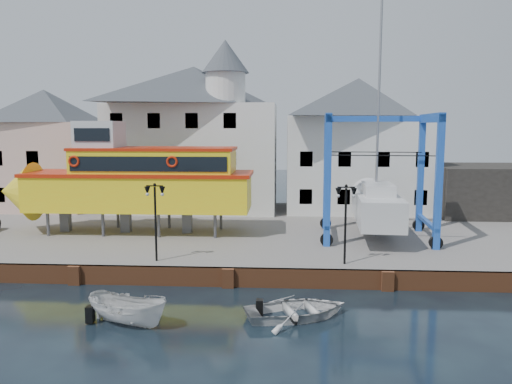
{
  "coord_description": "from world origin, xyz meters",
  "views": [
    {
      "loc": [
        2.88,
        -24.46,
        8.15
      ],
      "look_at": [
        1.0,
        7.0,
        4.0
      ],
      "focal_mm": 35.0,
      "sensor_mm": 36.0,
      "label": 1
    }
  ],
  "objects": [
    {
      "name": "tour_boat",
      "position": [
        -7.92,
        8.34,
        4.54
      ],
      "size": [
        17.24,
        4.2,
        7.5
      ],
      "rotation": [
        0.0,
        0.0,
        0.0
      ],
      "color": "#59595E",
      "rests_on": "hardstanding"
    },
    {
      "name": "ground",
      "position": [
        0.0,
        0.0,
        0.0
      ],
      "size": [
        140.0,
        140.0,
        0.0
      ],
      "primitive_type": "plane",
      "color": "black",
      "rests_on": "ground"
    },
    {
      "name": "quay_wall",
      "position": [
        -0.0,
        0.1,
        0.5
      ],
      "size": [
        44.0,
        0.47,
        1.0
      ],
      "color": "brown",
      "rests_on": "ground"
    },
    {
      "name": "motorboat_a",
      "position": [
        -3.6,
        -5.02,
        0.0
      ],
      "size": [
        4.07,
        2.69,
        1.47
      ],
      "primitive_type": "imported",
      "rotation": [
        0.0,
        0.0,
        1.21
      ],
      "color": "silver",
      "rests_on": "ground"
    },
    {
      "name": "building_pink",
      "position": [
        -18.0,
        18.0,
        6.15
      ],
      "size": [
        8.0,
        7.0,
        10.3
      ],
      "color": "beige",
      "rests_on": "hardstanding"
    },
    {
      "name": "travel_lift",
      "position": [
        8.77,
        8.41,
        3.54
      ],
      "size": [
        7.48,
        10.25,
        15.27
      ],
      "rotation": [
        0.0,
        0.0,
        -0.07
      ],
      "color": "#1446AD",
      "rests_on": "hardstanding"
    },
    {
      "name": "hardstanding",
      "position": [
        0.0,
        11.0,
        0.5
      ],
      "size": [
        44.0,
        22.0,
        1.0
      ],
      "primitive_type": "cube",
      "color": "#5F5C5A",
      "rests_on": "ground"
    },
    {
      "name": "motorboat_b",
      "position": [
        3.4,
        -3.83,
        0.0
      ],
      "size": [
        5.24,
        4.42,
        0.93
      ],
      "primitive_type": "imported",
      "rotation": [
        0.0,
        0.0,
        1.88
      ],
      "color": "silver",
      "rests_on": "ground"
    },
    {
      "name": "building_white_main",
      "position": [
        -4.87,
        18.39,
        7.34
      ],
      "size": [
        14.0,
        8.3,
        14.0
      ],
      "color": "white",
      "rests_on": "hardstanding"
    },
    {
      "name": "shed_dark",
      "position": [
        19.0,
        17.0,
        3.0
      ],
      "size": [
        8.0,
        7.0,
        4.0
      ],
      "primitive_type": "cube",
      "color": "black",
      "rests_on": "hardstanding"
    },
    {
      "name": "lamp_post_left",
      "position": [
        -4.0,
        1.2,
        4.17
      ],
      "size": [
        1.12,
        0.32,
        4.2
      ],
      "color": "black",
      "rests_on": "hardstanding"
    },
    {
      "name": "building_white_right",
      "position": [
        9.0,
        19.0,
        6.6
      ],
      "size": [
        12.0,
        8.0,
        11.2
      ],
      "color": "white",
      "rests_on": "hardstanding"
    },
    {
      "name": "lamp_post_right",
      "position": [
        6.0,
        1.2,
        4.17
      ],
      "size": [
        1.12,
        0.32,
        4.2
      ],
      "color": "black",
      "rests_on": "hardstanding"
    }
  ]
}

